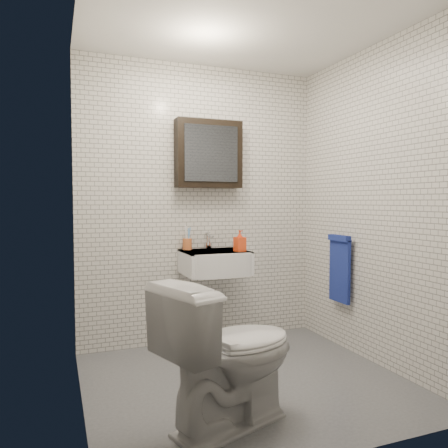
{
  "coord_description": "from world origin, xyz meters",
  "views": [
    {
      "loc": [
        -1.24,
        -2.77,
        1.28
      ],
      "look_at": [
        0.01,
        0.45,
        1.1
      ],
      "focal_mm": 35.0,
      "sensor_mm": 36.0,
      "label": 1
    }
  ],
  "objects": [
    {
      "name": "ground",
      "position": [
        0.0,
        0.0,
        0.01
      ],
      "size": [
        2.2,
        2.0,
        0.01
      ],
      "primitive_type": "cube",
      "color": "#4B4D53",
      "rests_on": "ground"
    },
    {
      "name": "room_shell",
      "position": [
        0.0,
        0.0,
        1.47
      ],
      "size": [
        2.22,
        2.02,
        2.51
      ],
      "color": "silver",
      "rests_on": "ground"
    },
    {
      "name": "washbasin",
      "position": [
        0.05,
        0.73,
        0.76
      ],
      "size": [
        0.55,
        0.5,
        0.2
      ],
      "color": "white",
      "rests_on": "room_shell"
    },
    {
      "name": "faucet",
      "position": [
        0.05,
        0.93,
        0.92
      ],
      "size": [
        0.06,
        0.2,
        0.15
      ],
      "color": "silver",
      "rests_on": "washbasin"
    },
    {
      "name": "mirror_cabinet",
      "position": [
        0.05,
        0.93,
        1.7
      ],
      "size": [
        0.6,
        0.15,
        0.6
      ],
      "color": "black",
      "rests_on": "room_shell"
    },
    {
      "name": "towel_rail",
      "position": [
        1.04,
        0.35,
        0.72
      ],
      "size": [
        0.09,
        0.3,
        0.58
      ],
      "color": "silver",
      "rests_on": "room_shell"
    },
    {
      "name": "toothbrush_cup",
      "position": [
        -0.15,
        0.94,
        0.91
      ],
      "size": [
        0.09,
        0.09,
        0.22
      ],
      "rotation": [
        0.0,
        0.0,
        0.1
      ],
      "color": "#CF6733",
      "rests_on": "washbasin"
    },
    {
      "name": "soap_bottle",
      "position": [
        0.23,
        0.64,
        0.94
      ],
      "size": [
        0.1,
        0.1,
        0.18
      ],
      "primitive_type": "imported",
      "rotation": [
        0.0,
        0.0,
        0.19
      ],
      "color": "#E84B18",
      "rests_on": "washbasin"
    },
    {
      "name": "toilet",
      "position": [
        -0.33,
        -0.51,
        0.43
      ],
      "size": [
        0.94,
        0.72,
        0.85
      ],
      "primitive_type": "imported",
      "rotation": [
        0.0,
        0.0,
        1.9
      ],
      "color": "silver",
      "rests_on": "ground"
    }
  ]
}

